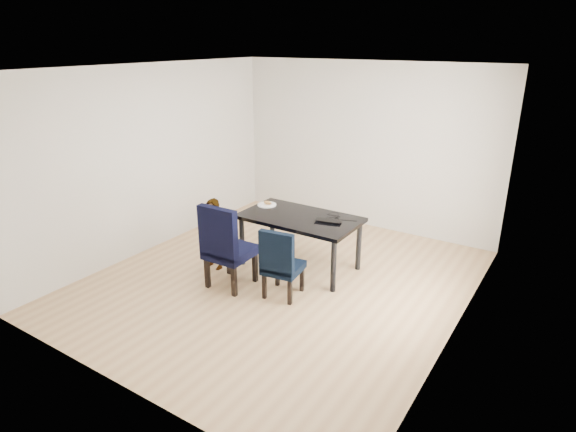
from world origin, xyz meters
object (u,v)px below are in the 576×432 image
Objects in this scene: child at (214,234)px; laptop at (329,220)px; chair_left at (230,245)px; plate at (267,205)px; dining_table at (300,242)px; chair_right at (283,262)px.

laptop is (1.39, 0.73, 0.26)m from child.
chair_left reaches higher than child.
plate is at bearing 69.99° from child.
child is 2.86× the size of laptop.
plate reaches higher than dining_table.
dining_table is at bearing 36.90° from child.
plate is (0.34, 0.79, 0.26)m from child.
chair_right is 0.91× the size of child.
dining_table is 1.42× the size of chair_left.
chair_left is 1.34m from laptop.
child is at bearing 14.81° from laptop.
chair_left is 4.12× the size of plate.
chair_right is (0.24, -0.78, 0.08)m from dining_table.
chair_left reaches higher than plate.
chair_left is at bearing -24.11° from child.
plate is (-0.64, 0.13, 0.38)m from dining_table.
chair_left is at bearing -117.07° from dining_table.
plate is at bearing -16.18° from laptop.
laptop is at bearing 10.76° from dining_table.
chair_right is at bearing 9.57° from chair_left.
chair_right is at bearing -45.91° from plate.
plate is (-0.89, 0.91, 0.30)m from chair_right.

